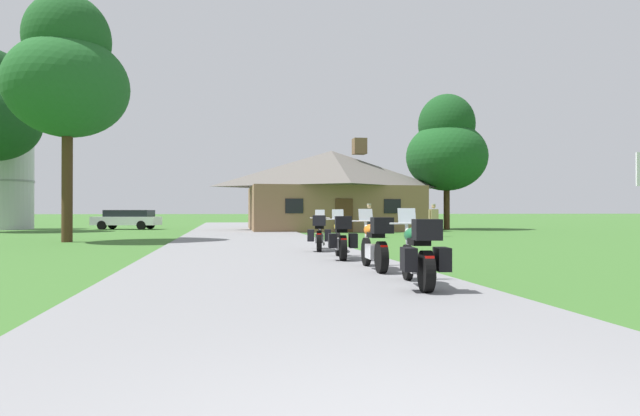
# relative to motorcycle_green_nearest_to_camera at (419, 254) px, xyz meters

# --- Properties ---
(ground_plane) EXTENTS (500.00, 500.00, 0.00)m
(ground_plane) POSITION_rel_motorcycle_green_nearest_to_camera_xyz_m (-2.09, 14.07, -0.61)
(ground_plane) COLOR #386628
(asphalt_driveway) EXTENTS (6.40, 80.00, 0.06)m
(asphalt_driveway) POSITION_rel_motorcycle_green_nearest_to_camera_xyz_m (-2.09, 12.07, -0.58)
(asphalt_driveway) COLOR slate
(asphalt_driveway) RESTS_ON ground
(motorcycle_green_nearest_to_camera) EXTENTS (0.91, 2.08, 1.30)m
(motorcycle_green_nearest_to_camera) POSITION_rel_motorcycle_green_nearest_to_camera_xyz_m (0.00, 0.00, 0.00)
(motorcycle_green_nearest_to_camera) COLOR black
(motorcycle_green_nearest_to_camera) RESTS_ON asphalt_driveway
(motorcycle_orange_second_in_row) EXTENTS (0.66, 2.08, 1.30)m
(motorcycle_orange_second_in_row) POSITION_rel_motorcycle_green_nearest_to_camera_xyz_m (0.01, 2.62, 0.01)
(motorcycle_orange_second_in_row) COLOR black
(motorcycle_orange_second_in_row) RESTS_ON asphalt_driveway
(motorcycle_yellow_third_in_row) EXTENTS (0.88, 2.08, 1.30)m
(motorcycle_yellow_third_in_row) POSITION_rel_motorcycle_green_nearest_to_camera_xyz_m (-0.13, 5.26, 0.00)
(motorcycle_yellow_third_in_row) COLOR black
(motorcycle_yellow_third_in_row) RESTS_ON asphalt_driveway
(motorcycle_orange_farthest_in_row) EXTENTS (0.97, 2.07, 1.30)m
(motorcycle_orange_farthest_in_row) POSITION_rel_motorcycle_green_nearest_to_camera_xyz_m (-0.18, 8.25, 0.00)
(motorcycle_orange_farthest_in_row) COLOR black
(motorcycle_orange_farthest_in_row) RESTS_ON asphalt_driveway
(stone_lodge) EXTENTS (11.80, 8.35, 6.42)m
(stone_lodge) POSITION_rel_motorcycle_green_nearest_to_camera_xyz_m (4.14, 27.68, 2.24)
(stone_lodge) COLOR brown
(stone_lodge) RESTS_ON ground
(bystander_tan_shirt_near_lodge) EXTENTS (0.55, 0.24, 1.69)m
(bystander_tan_shirt_near_lodge) POSITION_rel_motorcycle_green_nearest_to_camera_xyz_m (7.44, 17.48, 0.34)
(bystander_tan_shirt_near_lodge) COLOR #75664C
(bystander_tan_shirt_near_lodge) RESTS_ON ground
(bystander_white_shirt_beside_signpost) EXTENTS (0.24, 0.55, 1.69)m
(bystander_white_shirt_beside_signpost) POSITION_rel_motorcycle_green_nearest_to_camera_xyz_m (3.91, 17.14, 0.34)
(bystander_white_shirt_beside_signpost) COLOR black
(bystander_white_shirt_beside_signpost) RESTS_ON ground
(tree_left_near) EXTENTS (5.04, 5.04, 10.51)m
(tree_left_near) POSITION_rel_motorcycle_green_nearest_to_camera_xyz_m (-9.72, 15.68, 6.57)
(tree_left_near) COLOR #422D19
(tree_left_near) RESTS_ON ground
(tree_right_of_lodge) EXTENTS (5.82, 5.82, 9.78)m
(tree_right_of_lodge) POSITION_rel_motorcycle_green_nearest_to_camera_xyz_m (12.63, 27.66, 5.35)
(tree_right_of_lodge) COLOR #422D19
(tree_right_of_lodge) RESTS_ON ground
(metal_silo_distant) EXTENTS (3.46, 3.46, 7.84)m
(metal_silo_distant) POSITION_rel_motorcycle_green_nearest_to_camera_xyz_m (-18.68, 33.48, 3.32)
(metal_silo_distant) COLOR #B2B7BC
(metal_silo_distant) RESTS_ON ground
(parked_white_suv_far_left) EXTENTS (4.89, 2.81, 1.40)m
(parked_white_suv_far_left) POSITION_rel_motorcycle_green_nearest_to_camera_xyz_m (-10.12, 31.83, 0.17)
(parked_white_suv_far_left) COLOR silver
(parked_white_suv_far_left) RESTS_ON ground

